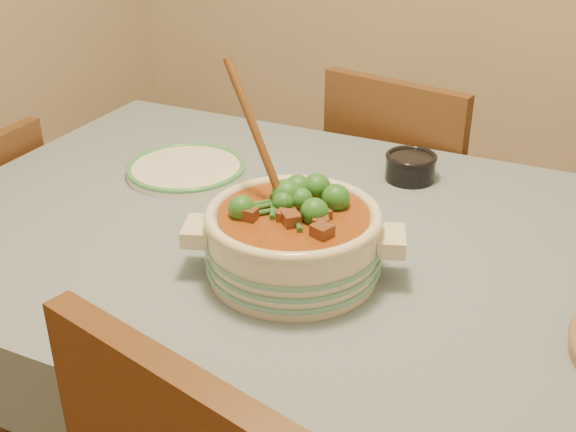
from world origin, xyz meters
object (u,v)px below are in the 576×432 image
object	(u,v)px
condiment_bowl	(411,165)
chair_far	(405,200)
white_plate	(186,169)
stew_casserole	(293,235)
dining_table	(320,275)

from	to	relation	value
condiment_bowl	chair_far	bearing A→B (deg)	105.93
condiment_bowl	white_plate	bearing A→B (deg)	-158.12
stew_casserole	condiment_bowl	bearing A→B (deg)	81.37
dining_table	condiment_bowl	world-z (taller)	condiment_bowl
stew_casserole	chair_far	world-z (taller)	stew_casserole
condiment_bowl	chair_far	xyz separation A→B (m)	(-0.11, 0.37, -0.28)
dining_table	white_plate	world-z (taller)	white_plate
stew_casserole	white_plate	bearing A→B (deg)	144.91
dining_table	chair_far	size ratio (longest dim) A/B	1.87
dining_table	stew_casserole	world-z (taller)	stew_casserole
chair_far	stew_casserole	bearing A→B (deg)	103.49
dining_table	condiment_bowl	size ratio (longest dim) A/B	13.20
stew_casserole	chair_far	xyz separation A→B (m)	(-0.03, 0.86, -0.33)
dining_table	condiment_bowl	distance (m)	0.37
stew_casserole	dining_table	bearing A→B (deg)	92.15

